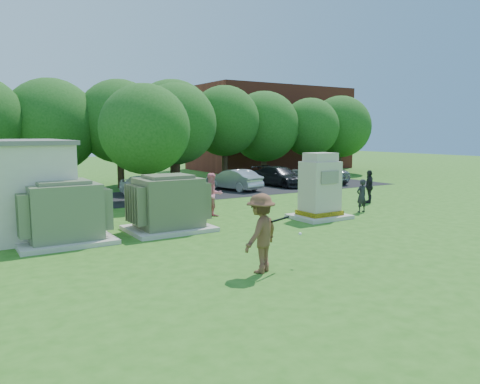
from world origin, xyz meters
TOP-DOWN VIEW (x-y plane):
  - ground at (0.00, 0.00)m, footprint 120.00×120.00m
  - brick_building at (18.00, 27.00)m, footprint 15.00×8.00m
  - parking_strip at (7.00, 13.50)m, footprint 20.00×6.00m
  - transformer_left at (-6.50, 4.50)m, footprint 3.00×2.40m
  - transformer_right at (-2.80, 4.50)m, footprint 3.00×2.40m
  - generator_cabinet at (3.59, 3.39)m, footprint 2.27×1.86m
  - picnic_table at (-0.89, 8.50)m, footprint 1.76×1.32m
  - batter at (-2.88, -1.60)m, footprint 1.53×1.28m
  - person_by_generator at (6.22, 3.53)m, footprint 0.56×0.38m
  - person_at_picnic at (-0.08, 6.08)m, footprint 0.94×0.75m
  - person_walking_right at (8.68, 5.34)m, footprint 0.92×1.05m
  - car_white at (-0.20, 13.65)m, footprint 2.39×3.92m
  - car_silver_a at (5.62, 13.69)m, footprint 2.18×4.18m
  - car_dark at (9.44, 13.91)m, footprint 2.16×4.63m
  - car_silver_b at (12.75, 13.95)m, footprint 2.63×5.11m
  - batting_equipment at (-2.28, -1.67)m, footprint 1.22×0.37m
  - tree_row at (1.75, 18.50)m, footprint 41.30×13.30m

SIDE VIEW (x-z plane):
  - ground at x=0.00m, z-range 0.00..0.00m
  - parking_strip at x=7.00m, z-range 0.00..0.01m
  - picnic_table at x=-0.89m, z-range 0.09..0.85m
  - car_white at x=-0.20m, z-range 0.00..1.25m
  - car_dark at x=9.44m, z-range 0.00..1.31m
  - car_silver_a at x=5.62m, z-range 0.00..1.31m
  - car_silver_b at x=12.75m, z-range 0.00..1.38m
  - person_by_generator at x=6.22m, z-range 0.00..1.51m
  - person_walking_right at x=8.68m, z-range 0.00..1.70m
  - person_at_picnic at x=-0.08m, z-range 0.00..1.89m
  - transformer_left at x=-6.50m, z-range -0.07..2.00m
  - transformer_right at x=-2.80m, z-range -0.07..2.00m
  - batter at x=-2.88m, z-range 0.00..2.06m
  - generator_cabinet at x=3.59m, z-range -0.17..2.60m
  - batting_equipment at x=-2.28m, z-range 0.99..1.55m
  - brick_building at x=18.00m, z-range 0.00..8.00m
  - tree_row at x=1.75m, z-range 0.50..7.80m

